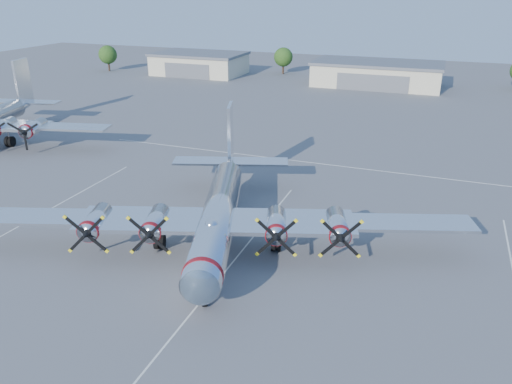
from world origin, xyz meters
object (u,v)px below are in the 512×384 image
(tree_far_west, at_px, (108,55))
(tree_west, at_px, (283,57))
(hangar_center, at_px, (377,74))
(hangar_west, at_px, (199,63))
(main_bomber_b29, at_px, (220,239))

(tree_far_west, bearing_deg, tree_west, 14.93)
(hangar_center, bearing_deg, tree_far_west, -176.76)
(hangar_center, relative_size, tree_far_west, 4.31)
(hangar_west, relative_size, tree_west, 3.40)
(tree_far_west, bearing_deg, main_bomber_b29, -48.68)
(hangar_center, bearing_deg, hangar_west, 180.00)
(tree_far_west, xyz_separation_m, main_bomber_b29, (67.29, -76.55, -4.22))
(hangar_west, xyz_separation_m, hangar_center, (45.00, -0.00, -0.00))
(tree_west, height_order, main_bomber_b29, tree_west)
(tree_west, bearing_deg, hangar_west, -158.11)
(tree_far_west, relative_size, main_bomber_b29, 0.15)
(hangar_center, relative_size, tree_west, 4.31)
(tree_far_west, distance_m, main_bomber_b29, 102.01)
(hangar_center, height_order, tree_west, tree_west)
(tree_west, xyz_separation_m, main_bomber_b29, (22.29, -88.55, -4.22))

